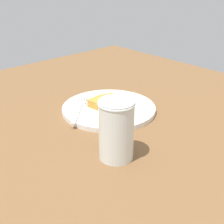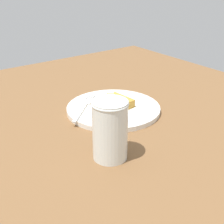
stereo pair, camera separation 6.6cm
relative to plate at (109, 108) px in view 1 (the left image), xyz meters
The scene contains 6 objects.
table_surface 11.64cm from the plate, 139.53° to the right, with size 114.29×114.29×2.92cm, color brown.
plate is the anchor object (origin of this frame).
toast_slice_center 1.46cm from the plate, 135.00° to the left, with size 7.33×7.71×1.92cm, color #BA8632.
butter_pat_primary 3.48cm from the plate, 125.65° to the left, with size 1.93×1.73×1.93cm, color #F5EEC8.
fork 7.24cm from the plate, 143.66° to the left, with size 12.66×11.99×0.36cm.
syrup_jar 21.09cm from the plate, 128.44° to the right, with size 6.73×6.73×11.45cm.
Camera 1 is at (-38.40, -44.60, 35.87)cm, focal length 50.00 mm.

